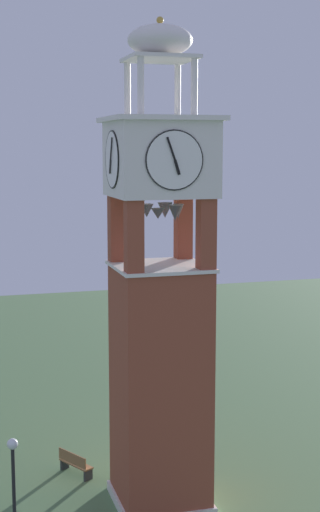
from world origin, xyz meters
The scene contains 5 objects.
ground centered at (0.00, 0.00, 0.00)m, with size 80.00×80.00×0.00m, color #517547.
clock_tower centered at (0.00, 0.00, 6.97)m, with size 3.64×3.64×17.05m.
park_bench centered at (2.58, -3.16, 0.48)m, with size 1.18×1.61×0.95m.
lamp_post centered at (5.29, 1.19, 2.47)m, with size 0.36×0.36×3.52m.
shrub_near_entry centered at (0.58, -2.28, 0.41)m, with size 1.05×1.05×0.82m, color #336638.
Camera 1 is at (7.01, 24.17, 12.79)m, focal length 51.82 mm.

